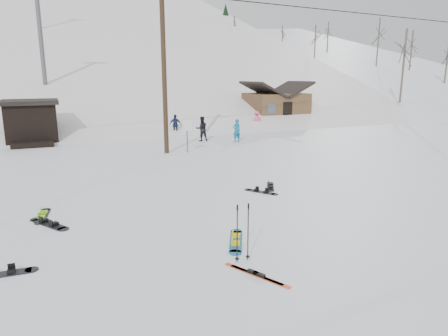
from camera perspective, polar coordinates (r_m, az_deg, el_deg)
name	(u,v)px	position (r m, az deg, el deg)	size (l,w,h in m)	color
ground	(246,264)	(9.56, 3.13, -13.53)	(200.00, 200.00, 0.00)	white
ski_slope	(84,184)	(64.82, -19.32, -2.20)	(60.00, 75.00, 45.00)	white
ridge_right	(310,163)	(72.84, 12.22, 0.70)	(34.00, 85.00, 36.00)	white
treeline_right	(334,104)	(63.79, 15.43, 8.80)	(20.00, 60.00, 10.00)	black
treeline_crest	(68,96)	(93.80, -21.43, 9.61)	(50.00, 6.00, 10.00)	black
utility_pole	(164,68)	(22.40, -8.57, 13.99)	(2.00, 0.26, 9.00)	#3A2819
trail_sign	(187,130)	(22.51, -5.28, 5.38)	(0.50, 0.09, 1.85)	#595B60
lift_hut	(32,122)	(28.73, -25.78, 5.99)	(3.40, 4.10, 2.75)	black
lift_tower_near	(40,31)	(37.79, -24.80, 17.39)	(2.20, 0.36, 8.00)	#595B60
cabin	(276,107)	(36.92, 7.39, 8.65)	(5.39, 4.40, 3.77)	brown
hero_snowboard	(236,241)	(10.69, 1.70, -10.34)	(0.93, 1.55, 0.12)	#15598E
hero_skis	(256,274)	(9.07, 4.64, -14.93)	(0.86, 1.57, 0.09)	#AB3511
ski_poles	(243,232)	(9.43, 2.68, -9.12)	(0.38, 0.10, 1.40)	black
board_scatter_a	(0,274)	(10.30, -29.36, -13.07)	(1.55, 0.34, 0.11)	black
board_scatter_b	(49,224)	(12.91, -23.74, -7.28)	(1.06, 1.49, 0.12)	black
board_scatter_c	(43,215)	(13.71, -24.47, -6.19)	(0.47, 1.51, 0.11)	black
board_scatter_d	(261,192)	(15.06, 5.31, -3.37)	(0.89, 1.20, 0.10)	black
board_scatter_f	(270,186)	(15.79, 6.65, -2.62)	(0.81, 1.25, 0.10)	black
skier_teal	(237,131)	(26.17, 1.81, 5.36)	(0.55, 0.36, 1.51)	#0E648C
skier_dark	(202,129)	(26.64, -3.20, 5.62)	(0.80, 0.62, 1.64)	black
skier_pink	(257,120)	(32.85, 4.69, 6.85)	(0.94, 0.54, 1.45)	#F65679
skier_navy	(176,125)	(29.35, -6.94, 6.13)	(0.90, 0.37, 1.53)	#1B2445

